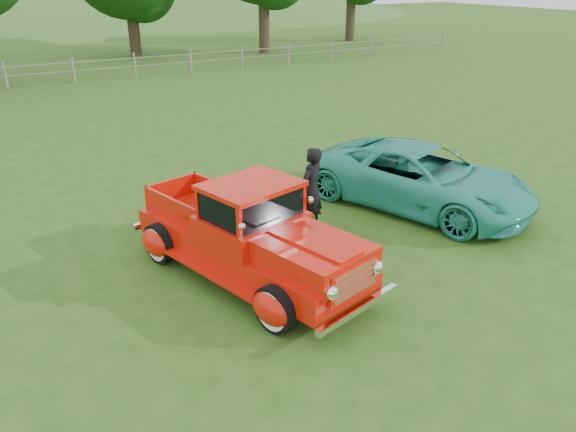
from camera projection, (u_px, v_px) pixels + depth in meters
ground at (314, 282)px, 9.82m from camera, size 140.00×140.00×0.00m
fence_line at (73, 70)px, 27.11m from camera, size 48.00×0.12×1.20m
red_pickup at (250, 235)px, 9.71m from camera, size 3.15×5.27×1.78m
teal_sedan at (420, 178)px, 12.68m from camera, size 3.95×5.60×1.42m
man at (311, 190)px, 11.49m from camera, size 0.77×0.68×1.77m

